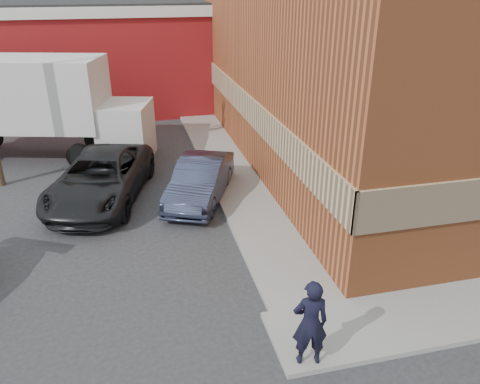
{
  "coord_description": "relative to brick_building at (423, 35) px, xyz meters",
  "views": [
    {
      "loc": [
        -2.83,
        -7.76,
        6.7
      ],
      "look_at": [
        -0.17,
        3.27,
        1.49
      ],
      "focal_mm": 35.0,
      "sensor_mm": 36.0,
      "label": 1
    }
  ],
  "objects": [
    {
      "name": "ground",
      "position": [
        -8.5,
        -9.0,
        -4.68
      ],
      "size": [
        90.0,
        90.0,
        0.0
      ],
      "primitive_type": "plane",
      "color": "#28282B",
      "rests_on": "ground"
    },
    {
      "name": "brick_building",
      "position": [
        0.0,
        0.0,
        0.0
      ],
      "size": [
        14.25,
        18.25,
        9.36
      ],
      "color": "#A5512A",
      "rests_on": "ground"
    },
    {
      "name": "sidewalk_west",
      "position": [
        -7.9,
        0.0,
        -4.62
      ],
      "size": [
        1.8,
        18.0,
        0.12
      ],
      "primitive_type": "cube",
      "color": "gray",
      "rests_on": "ground"
    },
    {
      "name": "warehouse",
      "position": [
        -14.5,
        11.0,
        -1.87
      ],
      "size": [
        16.3,
        8.3,
        5.6
      ],
      "color": "maroon",
      "rests_on": "ground"
    },
    {
      "name": "man",
      "position": [
        -8.52,
        -10.55,
        -3.66
      ],
      "size": [
        0.72,
        0.53,
        1.8
      ],
      "primitive_type": "imported",
      "rotation": [
        0.0,
        0.0,
        2.98
      ],
      "color": "black",
      "rests_on": "sidewalk_south"
    },
    {
      "name": "sedan",
      "position": [
        -9.3,
        -2.81,
        -4.0
      ],
      "size": [
        3.0,
        4.41,
        1.38
      ],
      "primitive_type": "imported",
      "rotation": [
        0.0,
        0.0,
        -0.41
      ],
      "color": "#2D334B",
      "rests_on": "ground"
    },
    {
      "name": "suv_a",
      "position": [
        -12.46,
        -2.05,
        -3.92
      ],
      "size": [
        3.94,
        6.0,
        1.53
      ],
      "primitive_type": "imported",
      "rotation": [
        0.0,
        0.0,
        -0.27
      ],
      "color": "black",
      "rests_on": "ground"
    },
    {
      "name": "box_truck",
      "position": [
        -14.54,
        2.52,
        -2.39
      ],
      "size": [
        8.41,
        4.44,
        3.98
      ],
      "rotation": [
        0.0,
        0.0,
        -0.27
      ],
      "color": "silver",
      "rests_on": "ground"
    }
  ]
}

